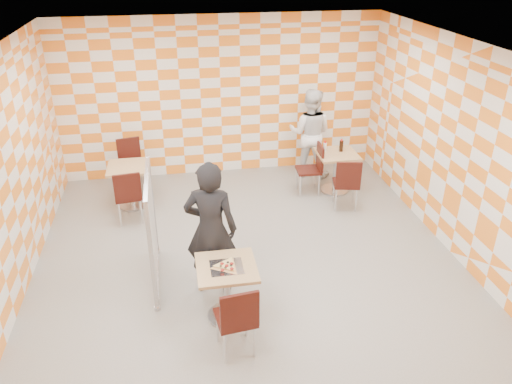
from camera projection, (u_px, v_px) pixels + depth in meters
room_shell at (244, 158)px, 6.76m from camera, size 7.00×7.00×7.00m
main_table at (227, 283)px, 5.92m from camera, size 0.70×0.70×0.75m
second_table at (336, 165)px, 8.99m from camera, size 0.70×0.70×0.75m
empty_table at (130, 179)px, 8.49m from camera, size 0.70×0.70×0.75m
chair_main_front at (237, 317)px, 5.34m from camera, size 0.47×0.48×0.92m
chair_second_front at (347, 181)px, 8.34m from camera, size 0.50×0.51×0.92m
chair_second_side at (314, 165)px, 8.91m from camera, size 0.45×0.44×0.92m
chair_empty_near at (128, 193)px, 7.93m from camera, size 0.47×0.48×0.92m
chair_empty_far at (131, 159)px, 9.15m from camera, size 0.50×0.51×0.92m
partition at (152, 229)px, 6.47m from camera, size 0.08×1.38×1.55m
man_dark at (211, 229)px, 6.23m from camera, size 0.76×0.60×1.83m
man_white at (310, 133)px, 9.50m from camera, size 1.02×0.93×1.71m
pizza_on_foil at (227, 266)px, 5.79m from camera, size 0.40×0.40×0.04m
sport_bottle at (325, 147)px, 8.91m from camera, size 0.06×0.06×0.20m
soda_bottle at (341, 146)px, 8.91m from camera, size 0.07×0.07×0.23m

